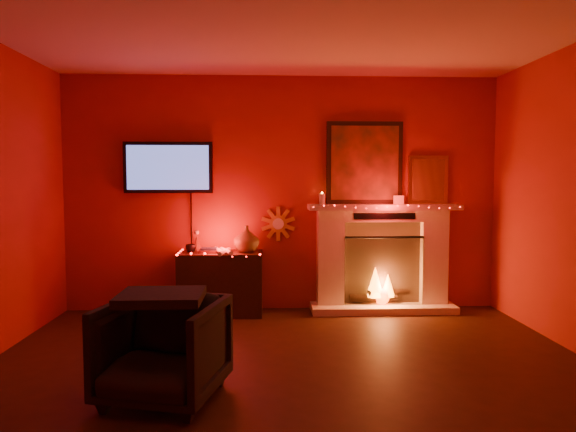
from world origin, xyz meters
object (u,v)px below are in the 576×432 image
object	(u,v)px
fireplace	(381,248)
sunburst_clock	(278,224)
armchair	(164,350)
console_table	(222,279)
tv	(168,168)

from	to	relation	value
fireplace	sunburst_clock	xyz separation A→B (m)	(-1.19, 0.09, 0.28)
sunburst_clock	armchair	size ratio (longest dim) A/B	0.52
console_table	armchair	world-z (taller)	console_table
console_table	armchair	xyz separation A→B (m)	(-0.21, -2.25, -0.05)
fireplace	console_table	world-z (taller)	fireplace
fireplace	sunburst_clock	bearing A→B (deg)	175.63
sunburst_clock	armchair	bearing A→B (deg)	-108.92
tv	sunburst_clock	bearing A→B (deg)	1.24
tv	console_table	world-z (taller)	tv
sunburst_clock	armchair	xyz separation A→B (m)	(-0.85, -2.47, -0.65)
console_table	armchair	bearing A→B (deg)	-95.42
tv	armchair	xyz separation A→B (m)	(0.40, -2.44, -1.30)
sunburst_clock	tv	bearing A→B (deg)	-178.76
tv	sunburst_clock	world-z (taller)	tv
sunburst_clock	console_table	xyz separation A→B (m)	(-0.63, -0.22, -0.60)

